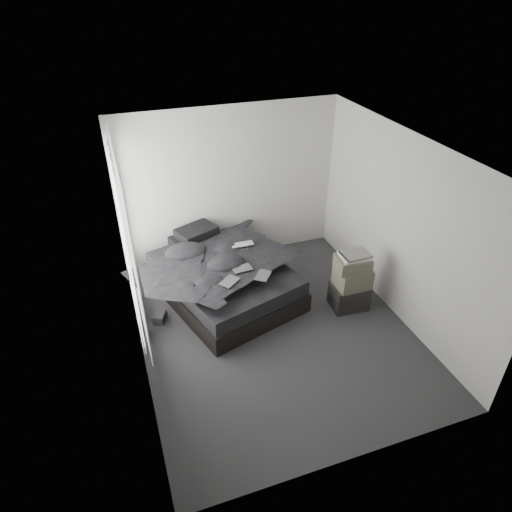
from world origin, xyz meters
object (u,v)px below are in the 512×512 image
object	(u,v)px
bed	(224,287)
box_lower	(349,296)
laptop	(243,242)
side_stand	(182,287)

from	to	relation	value
bed	box_lower	world-z (taller)	box_lower
laptop	side_stand	bearing A→B (deg)	-168.33
box_lower	bed	bearing A→B (deg)	152.23
laptop	box_lower	xyz separation A→B (m)	(1.30, -1.04, -0.60)
side_stand	box_lower	size ratio (longest dim) A/B	1.22
laptop	box_lower	size ratio (longest dim) A/B	0.67
box_lower	side_stand	bearing A→B (deg)	159.61
side_stand	laptop	bearing A→B (deg)	10.32
side_stand	box_lower	distance (m)	2.46
side_stand	box_lower	xyz separation A→B (m)	(2.31, -0.86, -0.12)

